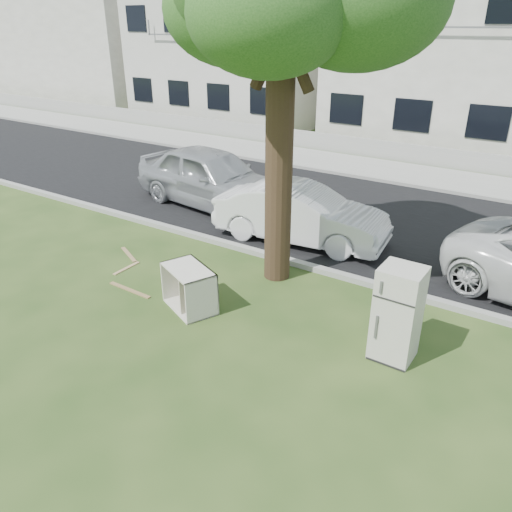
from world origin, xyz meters
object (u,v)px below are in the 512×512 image
Objects in this scene: car_left at (212,177)px; car_center at (301,214)px; cabinet at (189,288)px; fridge at (397,314)px.

car_center is at bearing -96.81° from car_left.
car_center is at bearing 110.59° from cabinet.
fridge reaches higher than cabinet.
fridge is 4.81m from car_center.
car_left is (-3.39, 0.88, 0.15)m from car_center.
fridge reaches higher than car_center.
fridge is 1.50× the size of cabinet.
fridge is 0.38× the size of car_center.
car_center is (0.20, 3.93, 0.28)m from cabinet.
car_center is 3.50m from car_left.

